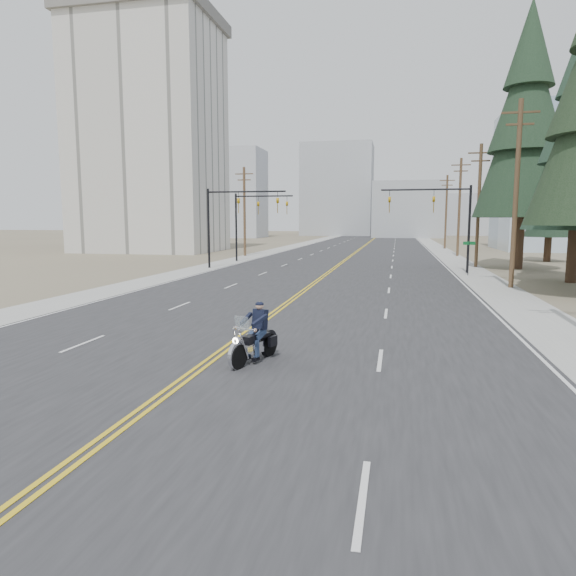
# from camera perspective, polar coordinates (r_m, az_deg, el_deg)

# --- Properties ---
(ground_plane) EXTENTS (400.00, 400.00, 0.00)m
(ground_plane) POSITION_cam_1_polar(r_m,az_deg,el_deg) (13.20, -13.14, -11.22)
(ground_plane) COLOR #776D56
(ground_plane) RESTS_ON ground
(road) EXTENTS (20.00, 200.00, 0.01)m
(road) POSITION_cam_1_polar(r_m,az_deg,el_deg) (81.58, 8.21, 4.45)
(road) COLOR #303033
(road) RESTS_ON ground
(sidewalk_left) EXTENTS (3.00, 200.00, 0.01)m
(sidewalk_left) POSITION_cam_1_polar(r_m,az_deg,el_deg) (83.14, 0.25, 4.58)
(sidewalk_left) COLOR #A5A5A0
(sidewalk_left) RESTS_ON ground
(sidewalk_right) EXTENTS (3.00, 200.00, 0.01)m
(sidewalk_right) POSITION_cam_1_polar(r_m,az_deg,el_deg) (81.63, 16.31, 4.22)
(sidewalk_right) COLOR #A5A5A0
(sidewalk_right) RESTS_ON ground
(traffic_mast_left) EXTENTS (7.10, 0.26, 7.00)m
(traffic_mast_left) POSITION_cam_1_polar(r_m,az_deg,el_deg) (45.63, -6.45, 8.36)
(traffic_mast_left) COLOR black
(traffic_mast_left) RESTS_ON ground
(traffic_mast_right) EXTENTS (7.10, 0.26, 7.00)m
(traffic_mast_right) POSITION_cam_1_polar(r_m,az_deg,el_deg) (43.45, 16.88, 8.13)
(traffic_mast_right) COLOR black
(traffic_mast_right) RESTS_ON ground
(traffic_mast_far) EXTENTS (6.10, 0.26, 7.00)m
(traffic_mast_far) POSITION_cam_1_polar(r_m,az_deg,el_deg) (53.37, -4.05, 8.18)
(traffic_mast_far) COLOR black
(traffic_mast_far) RESTS_ON ground
(street_sign) EXTENTS (0.90, 0.06, 2.62)m
(street_sign) POSITION_cam_1_polar(r_m,az_deg,el_deg) (41.71, 19.45, 3.76)
(street_sign) COLOR black
(street_sign) RESTS_ON ground
(utility_pole_b) EXTENTS (2.20, 0.30, 11.50)m
(utility_pole_b) POSITION_cam_1_polar(r_m,az_deg,el_deg) (35.07, 24.02, 9.76)
(utility_pole_b) COLOR brown
(utility_pole_b) RESTS_ON ground
(utility_pole_c) EXTENTS (2.20, 0.30, 11.00)m
(utility_pole_c) POSITION_cam_1_polar(r_m,az_deg,el_deg) (49.83, 20.42, 8.77)
(utility_pole_c) COLOR brown
(utility_pole_c) RESTS_ON ground
(utility_pole_d) EXTENTS (2.20, 0.30, 11.50)m
(utility_pole_d) POSITION_cam_1_polar(r_m,az_deg,el_deg) (64.71, 18.51, 8.67)
(utility_pole_d) COLOR brown
(utility_pole_d) RESTS_ON ground
(utility_pole_e) EXTENTS (2.20, 0.30, 11.00)m
(utility_pole_e) POSITION_cam_1_polar(r_m,az_deg,el_deg) (81.62, 17.16, 8.22)
(utility_pole_e) COLOR brown
(utility_pole_e) RESTS_ON ground
(utility_pole_left) EXTENTS (2.20, 0.30, 10.50)m
(utility_pole_left) POSITION_cam_1_polar(r_m,az_deg,el_deg) (61.95, -4.86, 8.63)
(utility_pole_left) COLOR brown
(utility_pole_left) RESTS_ON ground
(apartment_block) EXTENTS (18.00, 14.00, 30.00)m
(apartment_block) POSITION_cam_1_polar(r_m,az_deg,el_deg) (75.02, -15.15, 15.50)
(apartment_block) COLOR silver
(apartment_block) RESTS_ON ground
(haze_bldg_a) EXTENTS (14.00, 12.00, 22.00)m
(haze_bldg_a) POSITION_cam_1_polar(r_m,az_deg,el_deg) (132.78, -5.83, 10.36)
(haze_bldg_a) COLOR #B7BCC6
(haze_bldg_a) RESTS_ON ground
(haze_bldg_b) EXTENTS (18.00, 14.00, 14.00)m
(haze_bldg_b) POSITION_cam_1_polar(r_m,az_deg,el_deg) (136.35, 13.23, 8.45)
(haze_bldg_b) COLOR #ADB2B7
(haze_bldg_b) RESTS_ON ground
(haze_bldg_c) EXTENTS (16.00, 12.00, 18.00)m
(haze_bldg_c) POSITION_cam_1_polar(r_m,az_deg,el_deg) (126.22, 28.26, 8.77)
(haze_bldg_c) COLOR #B7BCC6
(haze_bldg_c) RESTS_ON ground
(haze_bldg_d) EXTENTS (20.00, 15.00, 26.00)m
(haze_bldg_d) POSITION_cam_1_polar(r_m,az_deg,el_deg) (152.55, 5.52, 10.74)
(haze_bldg_d) COLOR #ADB2B7
(haze_bldg_d) RESTS_ON ground
(haze_bldg_e) EXTENTS (14.00, 14.00, 12.00)m
(haze_bldg_e) POSITION_cam_1_polar(r_m,az_deg,el_deg) (162.49, 19.10, 7.69)
(haze_bldg_e) COLOR #B7BCC6
(haze_bldg_e) RESTS_ON ground
(haze_bldg_f) EXTENTS (12.00, 12.00, 16.00)m
(haze_bldg_f) POSITION_cam_1_polar(r_m,az_deg,el_deg) (151.82, -9.52, 8.80)
(haze_bldg_f) COLOR #ADB2B7
(haze_bldg_f) RESTS_ON ground
(motorcyclist) EXTENTS (1.65, 2.49, 1.80)m
(motorcyclist) POSITION_cam_1_polar(r_m,az_deg,el_deg) (15.24, -3.79, -5.01)
(motorcyclist) COLOR black
(motorcyclist) RESTS_ON ground
(conifer_tall) EXTENTS (8.11, 8.11, 22.54)m
(conifer_tall) POSITION_cam_1_polar(r_m,az_deg,el_deg) (49.97, 25.01, 16.88)
(conifer_tall) COLOR #382619
(conifer_tall) RESTS_ON ground
(conifer_far) EXTENTS (4.79, 4.79, 12.84)m
(conifer_far) POSITION_cam_1_polar(r_m,az_deg,el_deg) (59.55, 27.23, 9.71)
(conifer_far) COLOR #382619
(conifer_far) RESTS_ON ground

